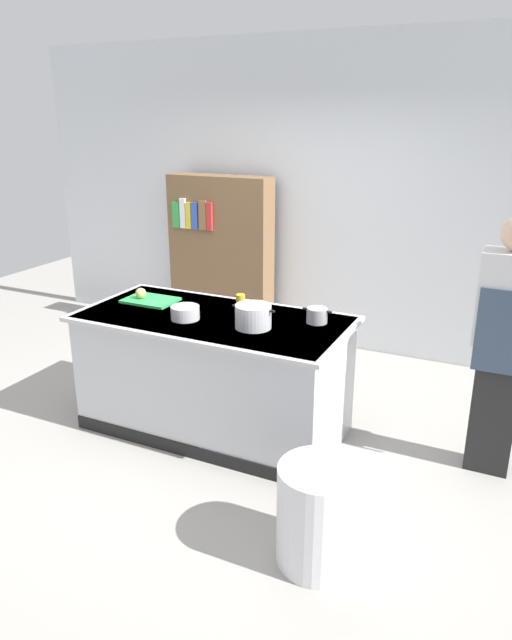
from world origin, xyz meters
The scene contains 12 objects.
ground_plane centered at (0.00, 0.00, 0.00)m, with size 10.00×10.00×0.00m, color #9E9991.
back_wall centered at (0.00, 2.10, 1.50)m, with size 6.40×0.12×3.00m, color silver.
counter_island centered at (0.00, 0.00, 0.47)m, with size 1.98×0.98×0.90m.
cutting_board centered at (-0.62, 0.11, 0.91)m, with size 0.40×0.28×0.02m, color green.
onion centered at (-0.69, 0.09, 0.96)m, with size 0.08×0.08×0.08m, color tan.
stock_pot centered at (0.36, -0.08, 0.98)m, with size 0.32×0.25×0.16m.
sauce_pan centered at (0.72, 0.21, 0.95)m, with size 0.21×0.15×0.11m.
mixing_bowl centered at (-0.15, -0.13, 0.95)m, with size 0.21×0.21×0.10m, color #B7BABF.
juice_cup centered at (0.08, 0.29, 0.95)m, with size 0.07×0.07×0.10m, color yellow.
trash_bin centered at (1.20, -1.01, 0.29)m, with size 0.46×0.46×0.57m, color silver.
person_chef centered at (1.93, 0.32, 0.91)m, with size 0.38×0.25×1.72m.
bookshelf centered at (-0.92, 1.80, 0.85)m, with size 1.10×0.31×1.70m.
Camera 1 is at (2.01, -3.49, 2.29)m, focal length 33.13 mm.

